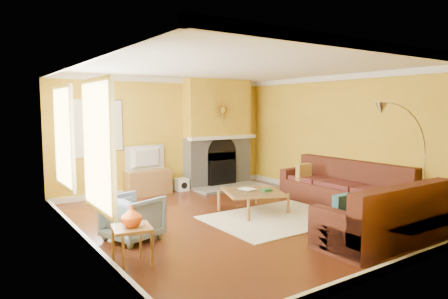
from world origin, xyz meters
TOP-DOWN VIEW (x-y plane):
  - floor at (0.00, 0.00)m, footprint 5.50×6.00m
  - ceiling at (0.00, 0.00)m, footprint 5.50×6.00m
  - wall_back at (0.00, 3.01)m, footprint 5.50×0.02m
  - wall_front at (0.00, -3.01)m, footprint 5.50×0.02m
  - wall_left at (-2.76, 0.00)m, footprint 0.02×6.00m
  - wall_right at (2.76, 0.00)m, footprint 0.02×6.00m
  - baseboard at (0.00, 0.00)m, footprint 5.50×6.00m
  - crown_molding at (0.00, 0.00)m, footprint 5.50×6.00m
  - window_left_near at (-2.72, 1.30)m, footprint 0.06×1.22m
  - window_left_far at (-2.72, -0.60)m, footprint 0.06×1.22m
  - window_back at (-1.90, 2.96)m, footprint 0.82×0.06m
  - wall_art at (-1.25, 2.97)m, footprint 0.34×0.04m
  - fireplace at (1.35, 2.80)m, footprint 1.80×0.40m
  - mantel at (1.35, 2.56)m, footprint 1.92×0.22m
  - hearth at (1.35, 2.25)m, footprint 1.80×0.70m
  - sunburst at (1.35, 2.57)m, footprint 0.70×0.04m
  - rug at (0.50, -0.42)m, footprint 2.40×1.80m
  - sectional_sofa at (1.31, -0.86)m, footprint 2.88×3.69m
  - coffee_table at (0.44, 0.18)m, footprint 1.35×1.35m
  - media_console at (-0.59, 2.78)m, footprint 1.03×0.46m
  - tv at (-0.59, 2.78)m, footprint 0.99×0.23m
  - subwoofer at (0.25, 2.72)m, footprint 0.29×0.29m
  - armchair at (-2.06, -0.07)m, footprint 0.95×0.93m
  - side_table at (-2.44, -1.04)m, footprint 0.55×0.55m
  - vase at (-2.44, -1.04)m, footprint 0.27×0.27m
  - book at (0.28, 0.28)m, footprint 0.26×0.33m
  - arc_lamp at (1.55, -2.21)m, footprint 1.31×0.36m

SIDE VIEW (x-z plane):
  - floor at x=0.00m, z-range -0.02..0.00m
  - rug at x=0.50m, z-range 0.00..0.02m
  - hearth at x=1.35m, z-range 0.00..0.06m
  - baseboard at x=0.00m, z-range 0.00..0.12m
  - subwoofer at x=0.25m, z-range 0.00..0.29m
  - coffee_table at x=0.44m, z-range 0.00..0.41m
  - side_table at x=-2.44m, z-range 0.00..0.51m
  - media_console at x=-0.59m, z-range 0.00..0.56m
  - armchair at x=-2.06m, z-range 0.00..0.68m
  - book at x=0.28m, z-range 0.41..0.44m
  - sectional_sofa at x=1.31m, z-range 0.00..0.90m
  - vase at x=-2.44m, z-range 0.51..0.78m
  - tv at x=-0.59m, z-range 0.56..1.13m
  - arc_lamp at x=1.55m, z-range 0.00..2.05m
  - mantel at x=1.35m, z-range 1.21..1.29m
  - wall_back at x=0.00m, z-range 0.00..2.70m
  - wall_front at x=0.00m, z-range 0.00..2.70m
  - wall_left at x=-2.76m, z-range 0.00..2.70m
  - wall_right at x=2.76m, z-range 0.00..2.70m
  - fireplace at x=1.35m, z-range 0.00..2.70m
  - window_left_near at x=-2.72m, z-range 0.64..2.36m
  - window_left_far at x=-2.72m, z-range 0.64..2.36m
  - window_back at x=-1.90m, z-range 0.94..2.16m
  - wall_art at x=-1.25m, z-range 1.03..2.17m
  - sunburst at x=1.35m, z-range 1.60..2.30m
  - crown_molding at x=0.00m, z-range 2.58..2.70m
  - ceiling at x=0.00m, z-range 2.70..2.72m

